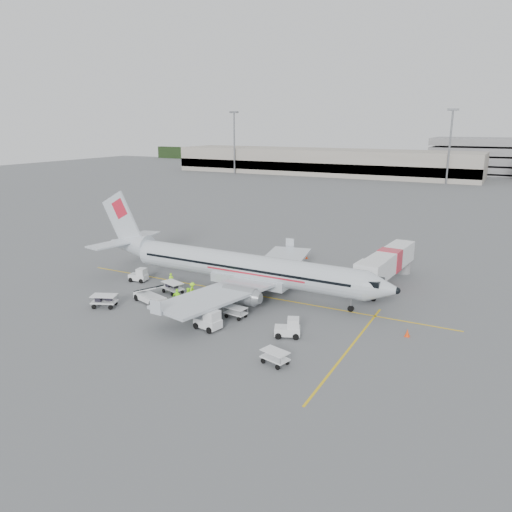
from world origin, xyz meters
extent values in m
plane|color=#56595B|center=(0.00, 0.00, 0.00)|extent=(360.00, 360.00, 0.00)
cube|color=yellow|center=(0.00, 0.00, 0.01)|extent=(44.00, 0.20, 0.01)
cube|color=yellow|center=(14.00, -8.00, 0.01)|extent=(0.20, 20.00, 0.01)
cone|color=#FF410D|center=(17.72, -3.40, 0.36)|extent=(0.44, 0.44, 0.71)
cone|color=#FF410D|center=(0.17, 16.62, 0.30)|extent=(0.37, 0.37, 0.60)
cone|color=#FF410D|center=(-2.65, -9.05, 0.29)|extent=(0.35, 0.35, 0.58)
imported|color=#9EF715|center=(-8.86, -1.86, 0.79)|extent=(0.67, 0.56, 1.58)
imported|color=#9EF715|center=(-3.79, -5.64, 0.87)|extent=(1.04, 0.93, 1.75)
imported|color=#9EF715|center=(-4.53, -3.86, 0.86)|extent=(0.93, 1.25, 1.72)
imported|color=#9EF715|center=(-4.56, -6.51, 0.89)|extent=(1.09, 0.57, 1.78)
camera|label=1|loc=(24.74, -45.08, 17.94)|focal=35.00mm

